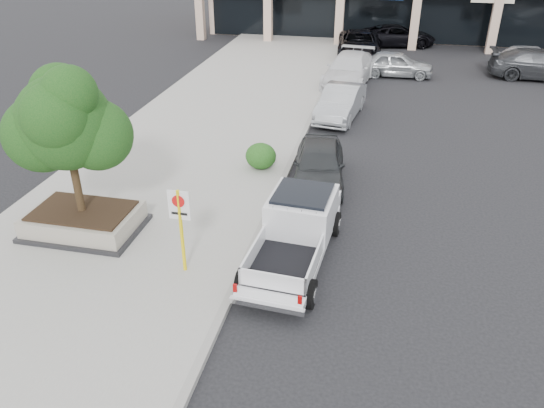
% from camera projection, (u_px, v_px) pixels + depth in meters
% --- Properties ---
extents(ground, '(120.00, 120.00, 0.00)m').
position_uv_depth(ground, '(301.00, 281.00, 13.47)').
color(ground, black).
rests_on(ground, ground).
extents(sidewalk, '(8.00, 52.00, 0.15)m').
position_uv_depth(sidewalk, '(182.00, 163.00, 19.59)').
color(sidewalk, gray).
rests_on(sidewalk, ground).
extents(curb, '(0.20, 52.00, 0.15)m').
position_uv_depth(curb, '(286.00, 173.00, 18.85)').
color(curb, gray).
rests_on(curb, ground).
extents(planter, '(3.20, 2.20, 0.68)m').
position_uv_depth(planter, '(84.00, 220.00, 15.19)').
color(planter, black).
rests_on(planter, sidewalk).
extents(planter_tree, '(2.90, 2.55, 4.00)m').
position_uv_depth(planter_tree, '(72.00, 122.00, 13.88)').
color(planter_tree, black).
rests_on(planter_tree, planter).
extents(no_parking_sign, '(0.55, 0.09, 2.30)m').
position_uv_depth(no_parking_sign, '(180.00, 220.00, 12.94)').
color(no_parking_sign, yellow).
rests_on(no_parking_sign, sidewalk).
extents(hedge, '(1.10, 0.99, 0.93)m').
position_uv_depth(hedge, '(261.00, 156.00, 18.83)').
color(hedge, '#1D4413').
rests_on(hedge, sidewalk).
extents(pickup_truck, '(2.23, 5.24, 1.61)m').
position_uv_depth(pickup_truck, '(294.00, 235.00, 13.87)').
color(pickup_truck, white).
rests_on(pickup_truck, ground).
extents(curb_car_a, '(2.15, 4.37, 1.43)m').
position_uv_depth(curb_car_a, '(319.00, 164.00, 17.99)').
color(curb_car_a, '#292B2D').
rests_on(curb_car_a, ground).
extents(curb_car_b, '(2.06, 4.51, 1.43)m').
position_uv_depth(curb_car_b, '(341.00, 102.00, 23.80)').
color(curb_car_b, '#A8ABB0').
rests_on(curb_car_b, ground).
extents(curb_car_c, '(2.77, 5.63, 1.58)m').
position_uv_depth(curb_car_c, '(349.00, 70.00, 28.42)').
color(curb_car_c, silver).
rests_on(curb_car_c, ground).
extents(curb_car_d, '(3.07, 5.85, 1.57)m').
position_uv_depth(curb_car_d, '(359.00, 44.00, 33.89)').
color(curb_car_d, black).
rests_on(curb_car_d, ground).
extents(lot_car_a, '(4.17, 1.78, 1.41)m').
position_uv_depth(lot_car_a, '(396.00, 64.00, 29.83)').
color(lot_car_a, '#ABAFB4').
rests_on(lot_car_a, ground).
extents(lot_car_c, '(5.47, 2.33, 1.57)m').
position_uv_depth(lot_car_c, '(540.00, 65.00, 29.35)').
color(lot_car_c, '#313236').
rests_on(lot_car_c, ground).
extents(lot_car_d, '(5.50, 3.40, 1.42)m').
position_uv_depth(lot_car_d, '(398.00, 35.00, 36.60)').
color(lot_car_d, black).
rests_on(lot_car_d, ground).
extents(lot_car_e, '(4.55, 2.17, 1.50)m').
position_uv_depth(lot_car_e, '(532.00, 58.00, 30.78)').
color(lot_car_e, '#ACAFB4').
rests_on(lot_car_e, ground).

